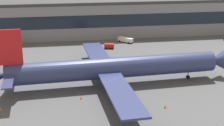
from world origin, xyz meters
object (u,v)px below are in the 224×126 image
(baggage_tug, at_px, (109,46))
(traffic_cone_0, at_px, (1,110))
(traffic_cone_1, at_px, (81,98))
(traffic_cone_2, at_px, (165,107))
(airliner, at_px, (111,68))
(stair_truck, at_px, (11,43))
(belt_loader, at_px, (126,40))

(baggage_tug, height_order, traffic_cone_0, baggage_tug)
(traffic_cone_1, height_order, traffic_cone_2, traffic_cone_2)
(traffic_cone_1, distance_m, traffic_cone_2, 20.61)
(baggage_tug, bearing_deg, airliner, -98.25)
(stair_truck, distance_m, traffic_cone_1, 56.46)
(belt_loader, relative_size, stair_truck, 0.93)
(belt_loader, xyz_separation_m, traffic_cone_2, (-3.08, -60.47, -0.79))
(belt_loader, height_order, stair_truck, stair_truck)
(belt_loader, bearing_deg, traffic_cone_2, -92.91)
(airliner, distance_m, belt_loader, 46.53)
(baggage_tug, bearing_deg, traffic_cone_1, -107.62)
(traffic_cone_2, bearing_deg, baggage_tug, 95.28)
(airliner, distance_m, stair_truck, 54.07)
(belt_loader, distance_m, stair_truck, 44.96)
(stair_truck, xyz_separation_m, traffic_cone_0, (4.42, -54.88, -1.69))
(belt_loader, xyz_separation_m, traffic_cone_1, (-22.01, -52.34, -0.81))
(airliner, height_order, belt_loader, airliner)
(baggage_tug, distance_m, traffic_cone_1, 46.53)
(traffic_cone_0, xyz_separation_m, traffic_cone_2, (37.45, -4.81, 0.07))
(baggage_tug, height_order, traffic_cone_2, baggage_tug)
(traffic_cone_1, bearing_deg, airliner, 41.86)
(stair_truck, bearing_deg, traffic_cone_0, -85.40)
(baggage_tug, distance_m, stair_truck, 37.72)
(baggage_tug, bearing_deg, traffic_cone_2, -84.72)
(airliner, height_order, traffic_cone_0, airliner)
(airliner, relative_size, belt_loader, 11.08)
(baggage_tug, distance_m, traffic_cone_0, 57.74)
(stair_truck, distance_m, traffic_cone_0, 55.09)
(traffic_cone_1, bearing_deg, stair_truck, 113.97)
(baggage_tug, relative_size, traffic_cone_0, 6.90)
(baggage_tug, distance_m, traffic_cone_2, 52.69)
(traffic_cone_1, bearing_deg, traffic_cone_2, -23.23)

